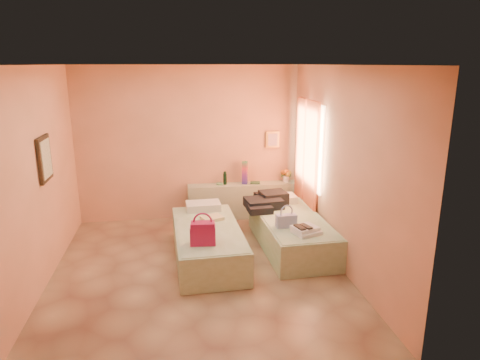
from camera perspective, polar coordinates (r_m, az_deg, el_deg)
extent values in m
plane|color=#9F895F|center=(6.15, -5.52, -12.07)|extent=(4.50, 4.50, 0.00)
cube|color=tan|center=(7.84, -6.84, 4.76)|extent=(4.00, 0.02, 2.80)
cube|color=tan|center=(5.89, -25.67, -0.17)|extent=(0.02, 4.50, 2.80)
cube|color=tan|center=(6.08, 13.29, 1.39)|extent=(0.02, 4.50, 2.80)
cube|color=silver|center=(5.46, -6.29, 15.02)|extent=(4.00, 4.50, 0.02)
cube|color=#FFD49E|center=(7.20, 9.48, 4.53)|extent=(0.02, 1.10, 1.40)
cube|color=#DD5F35|center=(7.12, 9.43, 1.53)|extent=(0.05, 0.55, 2.20)
cube|color=#DD5F35|center=(7.68, 8.03, 2.59)|extent=(0.05, 0.45, 2.20)
cube|color=black|center=(6.22, -24.62, 2.59)|extent=(0.04, 0.50, 0.60)
cube|color=#B7903D|center=(8.01, 4.35, 5.41)|extent=(0.25, 0.04, 0.30)
cube|color=#9BA889|center=(8.05, 0.40, -2.74)|extent=(2.05, 0.30, 0.65)
cube|color=#A7C29C|center=(6.41, -4.32, -8.37)|extent=(0.96, 2.03, 0.50)
cube|color=#A7C29C|center=(6.81, 6.89, -6.99)|extent=(0.96, 2.03, 0.50)
cylinder|color=#143721|center=(7.90, -2.01, 0.24)|extent=(0.09, 0.09, 0.24)
cube|color=#971244|center=(7.91, 0.64, 0.99)|extent=(0.12, 0.12, 0.43)
cylinder|color=#559C67|center=(7.92, -2.76, -0.51)|extent=(0.14, 0.14, 0.03)
cube|color=#2A4F31|center=(7.99, 2.04, -0.36)|extent=(0.20, 0.16, 0.03)
cube|color=silver|center=(8.12, 6.17, 0.76)|extent=(0.27, 0.27, 0.29)
cube|color=#971244|center=(5.70, -4.97, -7.04)|extent=(0.35, 0.22, 0.31)
cube|color=#C7BC80|center=(6.59, -3.75, -5.08)|extent=(0.37, 0.34, 0.05)
cube|color=black|center=(7.13, 3.60, -2.89)|extent=(0.74, 0.74, 0.20)
cube|color=#4354A1|center=(6.31, 6.18, -5.43)|extent=(0.30, 0.14, 0.19)
cube|color=white|center=(6.12, 8.87, -6.63)|extent=(0.43, 0.39, 0.10)
cube|color=black|center=(6.07, 8.41, -6.21)|extent=(0.21, 0.25, 0.02)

